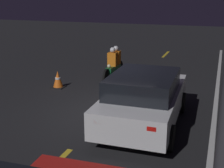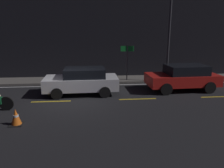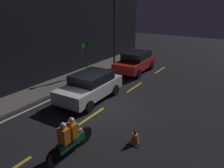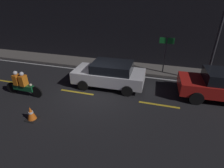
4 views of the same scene
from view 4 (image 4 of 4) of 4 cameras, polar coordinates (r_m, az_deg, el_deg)
The scene contains 13 objects.
ground_plane at distance 9.65m, azimuth -6.05°, elevation -3.52°, with size 56.00×56.00×0.00m, color black.
raised_curb at distance 13.30m, azimuth 0.82°, elevation 6.01°, with size 28.00×1.96×0.15m.
building_front at distance 13.51m, azimuth 2.32°, elevation 22.56°, with size 28.00×0.30×7.58m.
lane_dash_b at distance 12.62m, azimuth -29.93°, elevation 0.54°, with size 2.00×0.14×0.01m.
lane_dash_c at distance 10.03m, azimuth -11.37°, elevation -2.63°, with size 2.00×0.14×0.01m.
lane_dash_d at distance 9.08m, azimuth 15.07°, elevation -6.58°, with size 2.00×0.14×0.01m.
lane_solid_kerb at distance 12.24m, azimuth -0.72°, elevation 3.66°, with size 25.20×0.14×0.01m.
sedan_white at distance 10.17m, azimuth -0.75°, elevation 3.32°, with size 4.13×2.02×1.48m.
taxi_red at distance 10.55m, azimuth 32.75°, elevation -0.24°, with size 4.28×2.09×1.52m.
motorcycle at distance 10.44m, azimuth -27.38°, elevation -0.08°, with size 2.23×0.37×1.39m.
traffic_cone_near at distance 8.46m, azimuth -24.94°, elevation -8.70°, with size 0.49×0.49×0.64m.
shop_sign at distance 11.93m, azimuth 17.18°, elevation 11.20°, with size 0.90×0.08×2.40m.
street_lamp at distance 11.31m, azimuth 31.77°, elevation 14.89°, with size 0.28×0.28×5.76m.
Camera 4 is at (3.27, -7.61, 4.95)m, focal length 28.00 mm.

